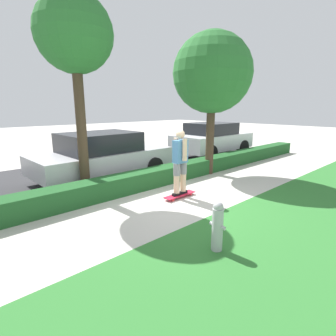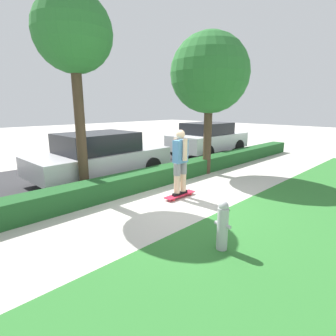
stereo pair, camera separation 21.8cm
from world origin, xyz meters
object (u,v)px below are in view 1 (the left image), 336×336
Objects in this scene: parked_car_middle at (103,155)px; fire_hydrant at (217,226)px; skateboard at (180,195)px; tree_mid at (212,74)px; tree_near at (75,37)px; parked_car_rear at (212,139)px; skater_person at (180,161)px.

parked_car_middle reaches higher than fire_hydrant.
tree_mid is (2.56, 1.11, 3.28)m from skateboard.
tree_near is at bearing 169.56° from tree_mid.
parked_car_rear is (5.23, 3.09, 0.77)m from skateboard.
tree_near is (-1.69, 1.89, 2.94)m from skater_person.
fire_hydrant reaches higher than skateboard.
parked_car_middle is at bearing 44.96° from tree_near.
tree_mid is at bearing 40.29° from fire_hydrant.
skateboard is 2.65m from fire_hydrant.
parked_car_middle is (1.20, 1.20, -3.14)m from tree_near.
parked_car_middle is 5.40m from fire_hydrant.
fire_hydrant is (-6.61, -5.32, -0.42)m from parked_car_rear.
skater_person is 3.13m from parked_car_middle.
tree_mid is 4.17m from parked_car_rear.
tree_near is 3.57m from parked_car_middle.
parked_car_rear is at bearing 30.55° from skater_person.
skateboard is 6.12m from parked_car_rear.
skateboard is 0.91m from skater_person.
tree_near is 7.66m from parked_car_rear.
skater_person is 3.66m from tree_mid.
skater_person is 2.68m from fire_hydrant.
skater_person reaches higher than parked_car_rear.
skater_person is 3.88m from tree_near.
skater_person is at bearing -48.24° from tree_near.
tree_mid reaches higher than parked_car_rear.
parked_car_rear reaches higher than fire_hydrant.
tree_mid is 1.03× the size of parked_car_middle.
fire_hydrant is (0.31, -4.12, -3.49)m from tree_near.
tree_mid is (2.56, 1.11, 2.38)m from skater_person.
tree_near reaches higher than fire_hydrant.
tree_near reaches higher than parked_car_middle.
tree_near is 5.41m from fire_hydrant.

